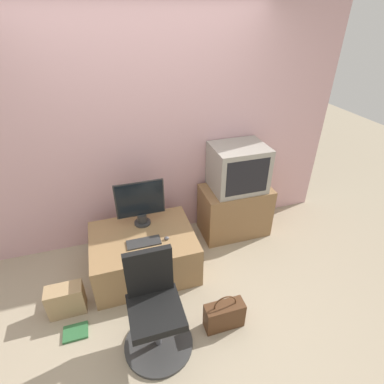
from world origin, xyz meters
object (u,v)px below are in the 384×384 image
main_monitor (140,203)px  keyboard (144,242)px  handbag (224,315)px  mouse (167,238)px  book (76,332)px  cardboard_box_lower (66,300)px  office_chair (155,313)px  crt_tv (238,168)px

main_monitor → keyboard: main_monitor is taller
keyboard → handbag: bearing=-54.2°
mouse → book: (-0.93, -0.44, -0.47)m
keyboard → mouse: size_ratio=6.56×
main_monitor → keyboard: bearing=-97.1°
cardboard_box_lower → book: (0.06, -0.26, -0.14)m
office_chair → book: 0.80m
handbag → office_chair: bearing=176.6°
cardboard_box_lower → book: size_ratio=1.56×
handbag → cardboard_box_lower: bearing=157.0°
main_monitor → cardboard_box_lower: size_ratio=1.56×
keyboard → mouse: 0.22m
keyboard → crt_tv: size_ratio=0.55×
mouse → crt_tv: crt_tv is taller
book → keyboard: bearing=32.8°
crt_tv → book: (-1.89, -0.92, -0.87)m
office_chair → book: size_ratio=4.36×
keyboard → office_chair: 0.74m
office_chair → cardboard_box_lower: size_ratio=2.79×
main_monitor → keyboard: 0.40m
crt_tv → keyboard: bearing=-158.6°
office_chair → handbag: office_chair is taller
crt_tv → mouse: bearing=-153.4°
office_chair → cardboard_box_lower: (-0.73, 0.53, -0.21)m
mouse → cardboard_box_lower: size_ratio=0.16×
cardboard_box_lower → crt_tv: bearing=18.8°
cardboard_box_lower → handbag: (1.32, -0.56, -0.01)m
mouse → keyboard: bearing=175.9°
cardboard_box_lower → book: cardboard_box_lower is taller
mouse → handbag: mouse is taller
keyboard → cardboard_box_lower: size_ratio=1.02×
mouse → book: mouse is taller
main_monitor → office_chair: main_monitor is taller
main_monitor → mouse: size_ratio=9.96×
cardboard_box_lower → handbag: bearing=-23.0°
main_monitor → book: (-0.75, -0.77, -0.71)m
office_chair → handbag: size_ratio=2.38×
main_monitor → crt_tv: size_ratio=0.84×
crt_tv → cardboard_box_lower: 2.18m
mouse → office_chair: 0.77m
keyboard → crt_tv: crt_tv is taller
keyboard → office_chair: (-0.04, -0.73, -0.11)m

